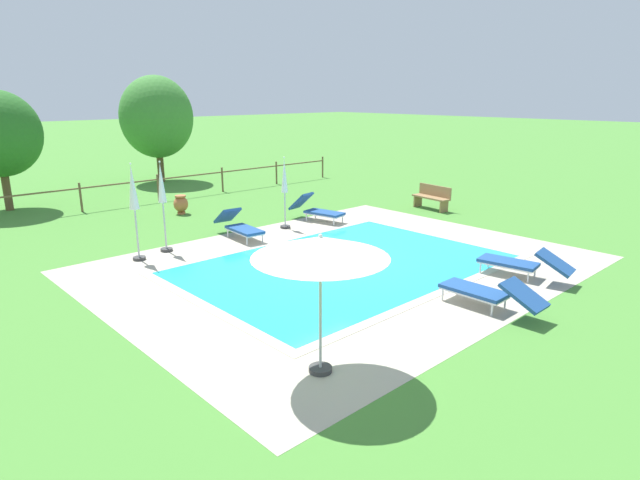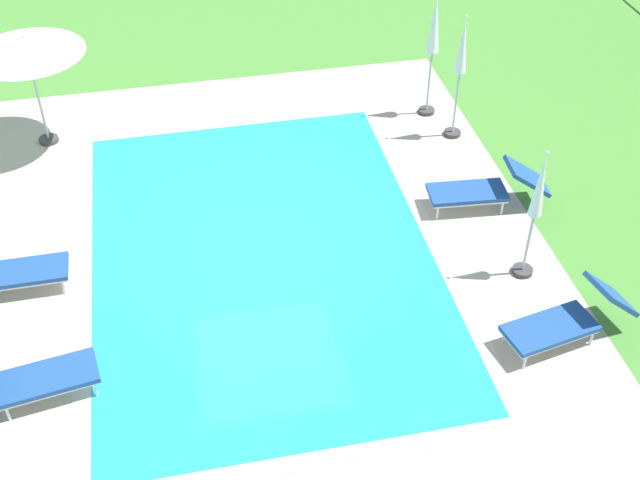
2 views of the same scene
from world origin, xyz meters
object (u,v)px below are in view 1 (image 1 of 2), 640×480
object	(u,v)px
sun_lounger_north_near_steps	(239,226)
patio_umbrella_closed_row_west	(285,185)
patio_umbrella_open_foreground	(320,248)
sun_lounger_north_far	(317,210)
patio_umbrella_closed_row_mid_west	(133,196)
wooden_bench_lawn_side	(432,197)
patio_umbrella_closed_row_centre	(162,194)
tree_centre	(157,117)
sun_lounger_north_end	(521,263)
sun_lounger_north_mid	(488,292)
terracotta_urn_near_fence	(181,204)

from	to	relation	value
sun_lounger_north_near_steps	patio_umbrella_closed_row_west	bearing A→B (deg)	0.32
patio_umbrella_open_foreground	sun_lounger_north_far	bearing A→B (deg)	47.59
patio_umbrella_closed_row_mid_west	patio_umbrella_open_foreground	bearing A→B (deg)	-93.55
wooden_bench_lawn_side	patio_umbrella_closed_row_centre	bearing A→B (deg)	170.22
sun_lounger_north_far	wooden_bench_lawn_side	world-z (taller)	sun_lounger_north_far
sun_lounger_north_far	tree_centre	distance (m)	11.49
sun_lounger_north_far	sun_lounger_north_end	distance (m)	7.35
patio_umbrella_open_foreground	patio_umbrella_closed_row_west	world-z (taller)	patio_umbrella_closed_row_west
sun_lounger_north_end	patio_umbrella_closed_row_centre	xyz separation A→B (m)	(-4.97, 7.52, 1.21)
sun_lounger_north_near_steps	sun_lounger_north_end	bearing A→B (deg)	-69.36
patio_umbrella_closed_row_west	sun_lounger_north_near_steps	bearing A→B (deg)	-179.68
wooden_bench_lawn_side	patio_umbrella_open_foreground	bearing A→B (deg)	-152.11
sun_lounger_north_end	sun_lounger_north_near_steps	bearing A→B (deg)	110.64
sun_lounger_north_near_steps	wooden_bench_lawn_side	xyz separation A→B (m)	(7.49, -1.45, 0.10)
patio_umbrella_open_foreground	tree_centre	xyz separation A→B (m)	(6.74, 18.51, 1.06)
sun_lounger_north_far	tree_centre	bearing A→B (deg)	89.79
patio_umbrella_open_foreground	patio_umbrella_closed_row_mid_west	bearing A→B (deg)	86.45
patio_umbrella_open_foreground	patio_umbrella_closed_row_mid_west	world-z (taller)	patio_umbrella_closed_row_mid_west
wooden_bench_lawn_side	patio_umbrella_closed_row_mid_west	bearing A→B (deg)	172.28
patio_umbrella_closed_row_west	patio_umbrella_open_foreground	bearing A→B (deg)	-125.90
sun_lounger_north_mid	patio_umbrella_closed_row_centre	world-z (taller)	patio_umbrella_closed_row_centre
sun_lounger_north_near_steps	wooden_bench_lawn_side	bearing A→B (deg)	-10.96
sun_lounger_north_far	wooden_bench_lawn_side	xyz separation A→B (m)	(4.34, -1.49, 0.09)
wooden_bench_lawn_side	sun_lounger_north_end	bearing A→B (deg)	-129.01
terracotta_urn_near_fence	tree_centre	bearing A→B (deg)	68.20
patio_umbrella_closed_row_centre	patio_umbrella_closed_row_west	bearing A→B (deg)	-3.11
sun_lounger_north_mid	sun_lounger_north_far	size ratio (longest dim) A/B	1.02
wooden_bench_lawn_side	patio_umbrella_closed_row_west	bearing A→B (deg)	165.77
patio_umbrella_closed_row_west	sun_lounger_north_far	bearing A→B (deg)	1.29
patio_umbrella_closed_row_west	patio_umbrella_closed_row_mid_west	bearing A→B (deg)	-179.73
sun_lounger_north_mid	wooden_bench_lawn_side	bearing A→B (deg)	42.06
patio_umbrella_open_foreground	patio_umbrella_closed_row_mid_west	size ratio (longest dim) A/B	0.88
patio_umbrella_closed_row_mid_west	sun_lounger_north_end	bearing A→B (deg)	-51.22
patio_umbrella_closed_row_centre	wooden_bench_lawn_side	xyz separation A→B (m)	(9.71, -1.67, -1.10)
sun_lounger_north_end	wooden_bench_lawn_side	size ratio (longest dim) A/B	1.38
sun_lounger_north_end	terracotta_urn_near_fence	xyz separation A→B (m)	(-2.41, 11.38, 0.00)
terracotta_urn_near_fence	patio_umbrella_closed_row_west	bearing A→B (deg)	-71.08
tree_centre	sun_lounger_north_mid	bearing A→B (deg)	-98.02
tree_centre	sun_lounger_north_end	bearing A→B (deg)	-91.36
terracotta_urn_near_fence	tree_centre	xyz separation A→B (m)	(2.85, 7.13, 2.67)
patio_umbrella_open_foreground	terracotta_urn_near_fence	bearing A→B (deg)	71.12
sun_lounger_north_mid	sun_lounger_north_end	world-z (taller)	sun_lounger_north_end
patio_umbrella_closed_row_mid_west	terracotta_urn_near_fence	distance (m)	5.50
sun_lounger_north_mid	patio_umbrella_closed_row_mid_west	xyz separation A→B (m)	(-3.62, 7.73, 1.29)
patio_umbrella_closed_row_centre	sun_lounger_north_end	bearing A→B (deg)	-56.53
patio_umbrella_closed_row_west	terracotta_urn_near_fence	size ratio (longest dim) A/B	3.38
patio_umbrella_closed_row_west	patio_umbrella_closed_row_centre	distance (m)	3.97
patio_umbrella_closed_row_west	patio_umbrella_closed_row_mid_west	size ratio (longest dim) A/B	0.91
sun_lounger_north_near_steps	sun_lounger_north_far	distance (m)	3.15
sun_lounger_north_far	patio_umbrella_closed_row_centre	size ratio (longest dim) A/B	0.83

